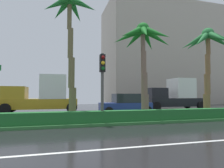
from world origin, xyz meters
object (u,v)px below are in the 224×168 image
(box_truck_lead, at_px, (42,96))
(palm_tree_centre_right, at_px, (143,42))
(palm_tree_centre, at_px, (70,17))
(box_truck_following, at_px, (174,96))
(car_in_traffic_second, at_px, (126,104))
(traffic_signal_median_right, at_px, (102,74))
(palm_tree_mid_right, at_px, (208,46))

(box_truck_lead, bearing_deg, palm_tree_centre_right, 136.89)
(palm_tree_centre, bearing_deg, box_truck_following, 28.81)
(car_in_traffic_second, bearing_deg, traffic_signal_median_right, 58.68)
(box_truck_lead, bearing_deg, palm_tree_centre, 108.16)
(box_truck_lead, bearing_deg, traffic_signal_median_right, 113.61)
(palm_tree_centre_right, height_order, traffic_signal_median_right, palm_tree_centre_right)
(palm_tree_centre, relative_size, palm_tree_mid_right, 1.23)
(box_truck_lead, xyz_separation_m, box_truck_following, (13.91, 0.05, 0.00))
(car_in_traffic_second, relative_size, box_truck_following, 0.67)
(traffic_signal_median_right, bearing_deg, car_in_traffic_second, 58.68)
(box_truck_following, bearing_deg, box_truck_lead, 0.21)
(palm_tree_centre, relative_size, car_in_traffic_second, 1.91)
(palm_tree_centre_right, relative_size, car_in_traffic_second, 1.53)
(palm_tree_centre, bearing_deg, traffic_signal_median_right, -52.98)
(box_truck_lead, distance_m, car_in_traffic_second, 7.80)
(palm_tree_centre_right, xyz_separation_m, traffic_signal_median_right, (-3.34, -1.99, -2.60))
(palm_tree_mid_right, xyz_separation_m, car_in_traffic_second, (-5.62, 3.31, -4.59))
(palm_tree_centre_right, relative_size, palm_tree_mid_right, 0.98)
(palm_tree_centre_right, xyz_separation_m, box_truck_lead, (-7.12, 6.67, -3.79))
(palm_tree_centre_right, xyz_separation_m, box_truck_following, (6.79, 6.72, -3.79))
(palm_tree_centre, distance_m, car_in_traffic_second, 8.22)
(palm_tree_centre_right, relative_size, box_truck_following, 1.03)
(palm_tree_centre, relative_size, box_truck_following, 1.28)
(palm_tree_centre_right, distance_m, traffic_signal_median_right, 4.68)
(car_in_traffic_second, bearing_deg, palm_tree_centre_right, 92.06)
(palm_tree_centre_right, xyz_separation_m, car_in_traffic_second, (-0.12, 3.31, -4.51))
(palm_tree_centre, xyz_separation_m, box_truck_lead, (-2.11, 6.44, -5.12))
(palm_tree_centre, height_order, car_in_traffic_second, palm_tree_centre)
(box_truck_following, bearing_deg, car_in_traffic_second, 26.29)
(box_truck_following, bearing_deg, traffic_signal_median_right, 40.68)
(palm_tree_mid_right, bearing_deg, box_truck_following, 79.16)
(palm_tree_mid_right, bearing_deg, palm_tree_centre_right, 179.98)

